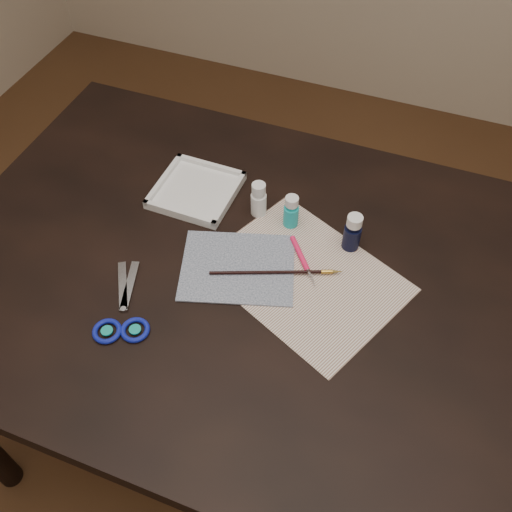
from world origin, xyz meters
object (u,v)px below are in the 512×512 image
(paint_bottle_navy, at_px, (353,232))
(scissors, at_px, (120,301))
(palette_tray, at_px, (196,190))
(canvas, at_px, (238,267))
(paint_bottle_cyan, at_px, (291,211))
(paint_bottle_white, at_px, (259,199))
(paper, at_px, (305,277))

(paint_bottle_navy, height_order, scissors, paint_bottle_navy)
(paint_bottle_navy, relative_size, palette_tray, 0.50)
(canvas, distance_m, paint_bottle_cyan, 0.17)
(paint_bottle_white, xyz_separation_m, palette_tray, (-0.15, 0.01, -0.03))
(paper, bearing_deg, paint_bottle_cyan, 120.31)
(paint_bottle_white, distance_m, paint_bottle_cyan, 0.08)
(paper, height_order, scissors, scissors)
(paint_bottle_cyan, bearing_deg, paint_bottle_navy, -6.41)
(canvas, bearing_deg, palette_tray, 135.45)
(paint_bottle_white, bearing_deg, canvas, -84.36)
(canvas, xyz_separation_m, paint_bottle_white, (-0.02, 0.16, 0.04))
(canvas, relative_size, paint_bottle_cyan, 2.88)
(canvas, relative_size, paint_bottle_white, 2.73)
(paint_bottle_navy, distance_m, scissors, 0.47)
(paint_bottle_cyan, xyz_separation_m, scissors, (-0.24, -0.31, -0.03))
(paint_bottle_cyan, distance_m, scissors, 0.39)
(paint_bottle_white, relative_size, paint_bottle_cyan, 1.06)
(scissors, bearing_deg, paint_bottle_cyan, -68.42)
(paper, height_order, canvas, canvas)
(paint_bottle_cyan, xyz_separation_m, paint_bottle_navy, (0.13, -0.02, 0.00))
(paint_bottle_white, distance_m, scissors, 0.36)
(paper, xyz_separation_m, paint_bottle_white, (-0.15, 0.13, 0.04))
(canvas, relative_size, scissors, 1.07)
(palette_tray, bearing_deg, paint_bottle_cyan, -3.27)
(canvas, xyz_separation_m, scissors, (-0.18, -0.16, 0.00))
(paint_bottle_white, height_order, paint_bottle_navy, paint_bottle_navy)
(canvas, bearing_deg, paint_bottle_white, 95.64)
(palette_tray, bearing_deg, paint_bottle_white, -2.11)
(paint_bottle_navy, bearing_deg, canvas, -145.06)
(paper, bearing_deg, paint_bottle_white, 138.32)
(paint_bottle_cyan, bearing_deg, paint_bottle_white, 174.41)
(palette_tray, bearing_deg, paint_bottle_navy, -4.45)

